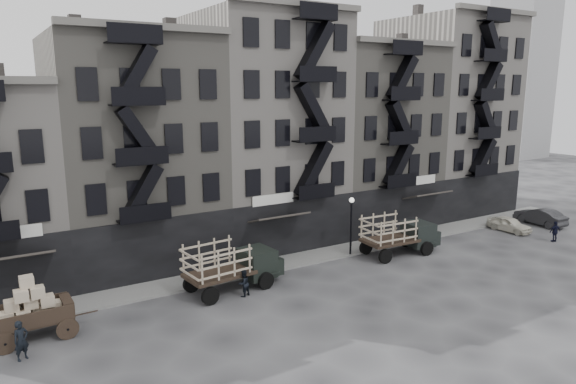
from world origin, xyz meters
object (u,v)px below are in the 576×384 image
wagon (30,304)px  policeman (555,232)px  car_far (540,216)px  stake_truck_west (232,262)px  car_east (509,224)px  pedestrian_mid (244,283)px  horse (0,326)px  pedestrian_west (21,341)px  stake_truck_east (399,232)px

wagon → policeman: (36.35, -3.72, -0.96)m
car_far → policeman: 5.21m
stake_truck_west → car_east: stake_truck_west is taller
car_far → pedestrian_mid: size_ratio=2.79×
horse → pedestrian_west: bearing=-174.1°
pedestrian_mid → car_far: bearing=162.7°
wagon → pedestrian_west: wagon is taller
horse → pedestrian_west: (0.74, -2.21, 0.07)m
wagon → policeman: wagon is taller
stake_truck_east → pedestrian_west: (-24.41, -2.16, -0.79)m
pedestrian_west → pedestrian_mid: pedestrian_west is taller
pedestrian_mid → policeman: (25.42, -3.06, 0.02)m
pedestrian_west → pedestrian_mid: bearing=-18.4°
wagon → pedestrian_mid: bearing=-5.0°
wagon → stake_truck_east: 23.84m
horse → wagon: size_ratio=0.53×
car_east → pedestrian_mid: pedestrian_mid is taller
policeman → pedestrian_mid: bearing=8.4°
car_east → pedestrian_west: pedestrian_west is taller
horse → stake_truck_east: bearing=-102.7°
stake_truck_west → stake_truck_east: 13.05m
car_far → horse: bearing=2.1°
wagon → pedestrian_west: size_ratio=2.05×
car_east → stake_truck_east: bearing=174.6°
wagon → pedestrian_mid: 11.00m
stake_truck_east → pedestrian_west: stake_truck_east is taller
pedestrian_west → stake_truck_west: bearing=-12.2°
wagon → stake_truck_east: wagon is taller
horse → car_far: size_ratio=0.45×
policeman → car_far: bearing=-120.2°
wagon → car_far: size_ratio=0.84×
stake_truck_west → car_east: 25.14m
horse → pedestrian_west: size_ratio=1.09×
horse → car_east: bearing=-103.2°
stake_truck_west → car_east: bearing=-7.5°
horse → pedestrian_west: 2.33m
pedestrian_mid → stake_truck_east: bearing=165.9°
pedestrian_west → pedestrian_mid: (11.51, 1.19, -0.12)m
car_far → stake_truck_west: bearing=1.4°
car_far → pedestrian_west: 40.68m
pedestrian_west → policeman: bearing=-27.2°
stake_truck_east → car_east: size_ratio=1.68×
pedestrian_mid → wagon: bearing=-21.9°
car_east → policeman: (0.45, -3.70, 0.20)m
horse → pedestrian_mid: 12.29m
stake_truck_east → policeman: 13.18m
wagon → car_east: wagon is taller
stake_truck_east → pedestrian_mid: bearing=-171.9°
wagon → stake_truck_west: bearing=1.6°
stake_truck_west → car_far: size_ratio=1.40×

